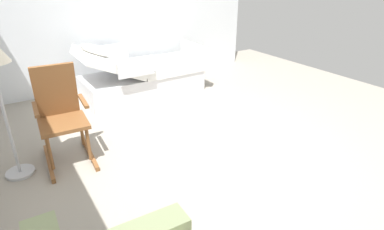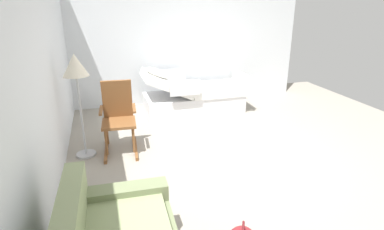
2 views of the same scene
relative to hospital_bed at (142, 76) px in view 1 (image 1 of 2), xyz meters
name	(u,v)px [view 1 (image 1 of 2)]	position (x,y,z in m)	size (l,w,h in m)	color
ground_plane	(227,147)	(-2.20, -0.07, -0.30)	(7.23, 7.23, 0.00)	gray
side_wall	(124,6)	(0.75, -0.07, 1.05)	(0.10, 5.03, 2.70)	silver
hospital_bed	(142,76)	(0.00, 0.00, 0.00)	(1.05, 2.10, 0.99)	silver
rocking_chair	(61,116)	(-1.38, 1.56, 0.20)	(0.79, 0.53, 1.05)	brown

